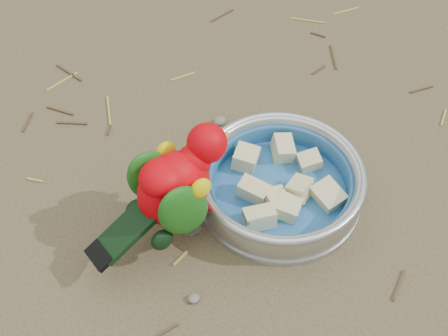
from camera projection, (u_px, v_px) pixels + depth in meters
ground at (276, 179)px, 0.94m from camera, size 60.00×60.00×0.00m
food_bowl at (279, 194)px, 0.91m from camera, size 0.24×0.24×0.02m
bowl_wall at (280, 181)px, 0.89m from camera, size 0.24×0.24×0.04m
fruit_wedges at (280, 185)px, 0.89m from camera, size 0.14×0.14×0.03m
lory_parrot at (177, 193)px, 0.82m from camera, size 0.22×0.13×0.17m
ground_debris at (272, 130)px, 1.00m from camera, size 0.90×0.80×0.01m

